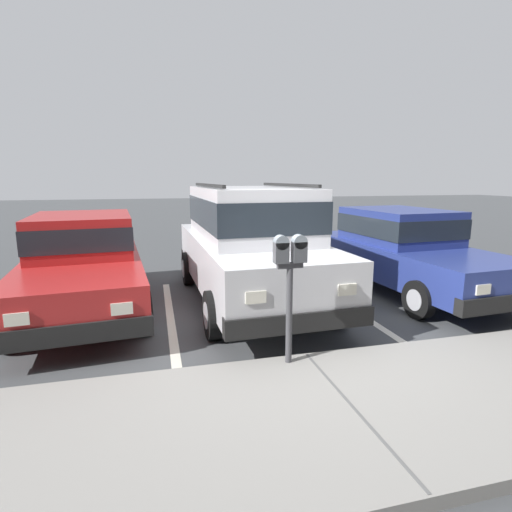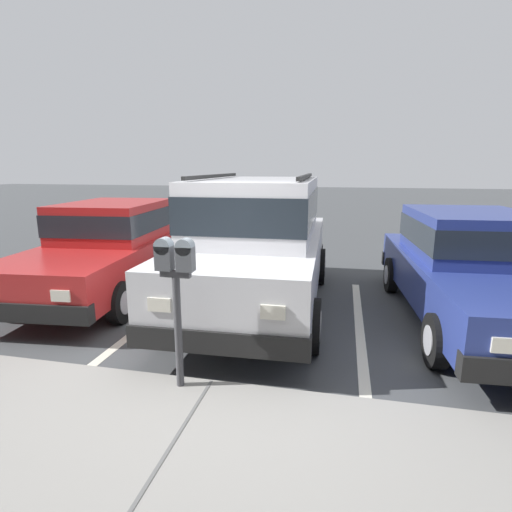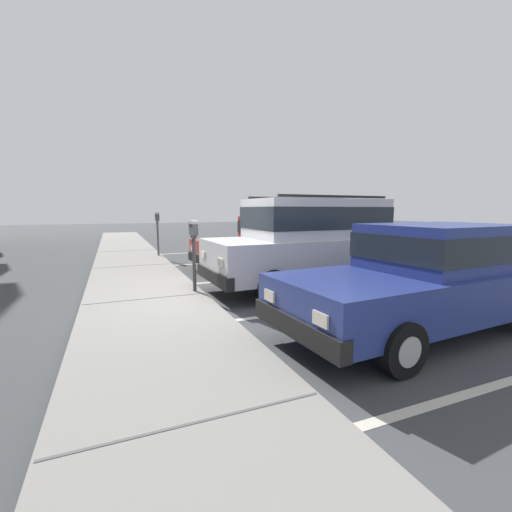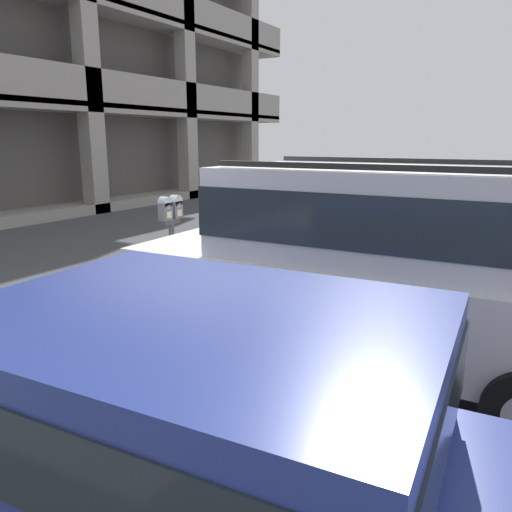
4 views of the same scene
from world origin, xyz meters
The scene contains 7 objects.
ground_plane centered at (0.00, 0.00, -0.05)m, with size 80.00×80.00×0.10m.
sidewalk centered at (0.00, 1.30, 0.06)m, with size 40.00×2.20×0.12m.
parking_stall_lines centered at (1.46, -1.40, 0.00)m, with size 11.84×4.80×0.01m.
silver_suv centered at (0.07, -2.31, 1.09)m, with size 2.12×4.83×2.03m.
red_sedan centered at (-2.96, -2.33, 0.82)m, with size 2.04×4.58×1.54m.
dark_hatchback centered at (2.77, -2.60, 0.82)m, with size 2.13×4.62×1.54m.
parking_meter_near centered at (0.27, 0.35, 1.18)m, with size 0.35×0.12×1.42m.
Camera 1 is at (1.64, 4.25, 2.12)m, focal length 28.00 mm.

